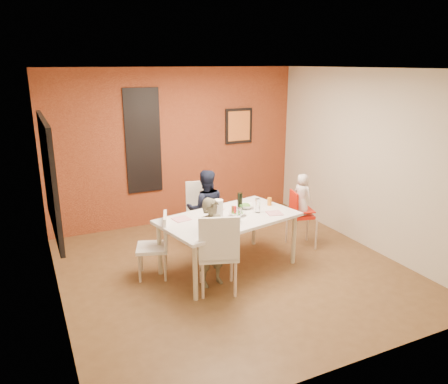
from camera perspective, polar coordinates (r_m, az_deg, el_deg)
name	(u,v)px	position (r m, az deg, el deg)	size (l,w,h in m)	color
ground	(233,270)	(6.17, 1.21, -10.12)	(4.50, 4.50, 0.00)	brown
ceiling	(235,68)	(5.51, 1.38, 15.83)	(4.50, 4.50, 0.02)	silver
wall_back	(177,147)	(7.72, -6.22, 5.89)	(4.50, 0.02, 2.70)	beige
wall_front	(351,235)	(3.91, 16.23, -5.46)	(4.50, 0.02, 2.70)	beige
wall_left	(50,198)	(5.13, -21.80, -0.72)	(0.02, 4.50, 2.70)	beige
wall_right	(367,160)	(6.97, 18.13, 3.99)	(0.02, 4.50, 2.70)	beige
brick_accent_wall	(177,147)	(7.70, -6.17, 5.86)	(4.50, 0.02, 2.70)	maroon
picture_window_frame	(49,176)	(5.28, -21.87, 1.98)	(0.05, 1.70, 1.30)	black
picture_window_pane	(51,176)	(5.28, -21.71, 2.00)	(0.02, 1.55, 1.15)	black
glassblock_strip	(143,141)	(7.49, -10.53, 6.54)	(0.55, 0.03, 1.70)	silver
glassblock_surround	(143,141)	(7.49, -10.52, 6.53)	(0.60, 0.03, 1.76)	black
art_print_frame	(239,126)	(8.10, 1.93, 8.63)	(0.54, 0.03, 0.64)	black
art_print_canvas	(239,126)	(8.09, 1.98, 8.61)	(0.44, 0.01, 0.54)	orange
dining_table	(229,221)	(5.94, 0.60, -3.85)	(2.02, 1.39, 0.77)	white
chair_near	(218,250)	(5.34, -0.77, -7.56)	(0.62, 0.62, 1.05)	silver
chair_far	(201,209)	(6.95, -3.02, -2.20)	(0.54, 0.54, 0.96)	white
chair_left	(158,242)	(5.87, -8.62, -6.50)	(0.51, 0.51, 0.87)	white
high_chair	(300,214)	(6.81, 9.85, -2.79)	(0.45, 0.45, 0.90)	red
child_near	(212,242)	(5.56, -1.55, -6.60)	(0.42, 0.28, 1.17)	brown
child_far	(206,209)	(6.70, -2.39, -2.22)	(0.60, 0.46, 1.23)	black
toddler	(302,194)	(6.72, 10.17, -0.31)	(0.31, 0.20, 0.64)	silver
plate_near_left	(224,230)	(5.45, 0.01, -4.92)	(0.21, 0.21, 0.01)	white
plate_far_mid	(215,209)	(6.19, -1.24, -2.27)	(0.20, 0.20, 0.01)	white
plate_near_right	(274,213)	(6.07, 6.61, -2.76)	(0.20, 0.20, 0.01)	white
plate_far_left	(181,219)	(5.84, -5.61, -3.52)	(0.21, 0.21, 0.01)	white
salad_bowl_a	(237,214)	(5.94, 1.76, -2.85)	(0.22, 0.22, 0.06)	white
salad_bowl_b	(245,206)	(6.25, 2.81, -1.86)	(0.22, 0.22, 0.05)	white
wine_bottle	(240,202)	(6.08, 2.09, -1.34)	(0.07, 0.07, 0.27)	black
wine_glass_a	(239,215)	(5.70, 1.94, -2.99)	(0.07, 0.07, 0.19)	silver
wine_glass_b	(258,206)	(6.06, 4.42, -1.78)	(0.07, 0.07, 0.20)	white
paper_towel_roll	(218,210)	(5.74, -0.73, -2.38)	(0.12, 0.12, 0.28)	white
condiment_red	(235,211)	(5.89, 1.47, -2.54)	(0.04, 0.04, 0.15)	red
condiment_green	(241,209)	(6.01, 2.21, -2.28)	(0.03, 0.03, 0.13)	#387E2A
condiment_brown	(233,211)	(5.94, 1.12, -2.44)	(0.03, 0.03, 0.13)	brown
sippy_cup	(269,202)	(6.39, 5.95, -1.25)	(0.07, 0.07, 0.11)	orange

